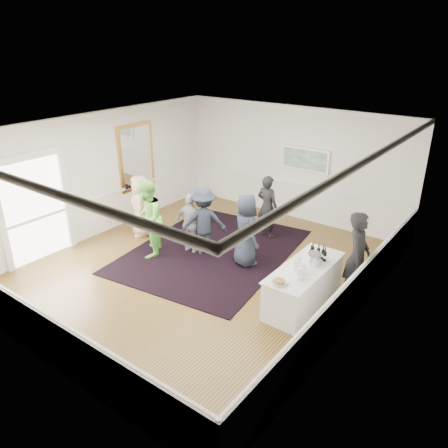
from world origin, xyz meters
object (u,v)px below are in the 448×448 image
Objects in this scene: guest_green at (147,219)px; ice_bucket at (314,259)px; serving_table at (304,285)px; guest_dark_a at (204,221)px; guest_lilac at (191,223)px; bartender at (357,257)px; guest_tan at (141,206)px; nut_bowl at (279,282)px; guest_navy at (246,230)px; guest_dark_b at (267,207)px.

ice_bucket is (4.05, 0.51, 0.01)m from guest_green.
serving_table is at bearing 61.03° from guest_green.
guest_lilac is at bearing -16.79° from guest_dark_a.
guest_green is (-4.68, -1.10, 0.00)m from bartender.
ice_bucket is at bearing 63.68° from guest_green.
nut_bowl is at bearing 30.71° from guest_tan.
guest_lilac is 1.45m from guest_navy.
guest_green is 6.60× the size of nut_bowl.
guest_tan is 5.03m from nut_bowl.
guest_navy is (-1.86, 0.71, 0.43)m from serving_table.
bartender is 0.86m from ice_bucket.
guest_navy is 6.54× the size of ice_bucket.
guest_dark_b reaches higher than nut_bowl.
nut_bowl is at bearing -99.36° from ice_bucket.
guest_dark_b is (2.71, 1.89, 0.02)m from guest_tan.
bartender reaches higher than serving_table.
guest_tan is at bearing 39.16° from guest_dark_b.
guest_green is 3.12m from guest_dark_b.
guest_lilac is at bearing 84.55° from bartender.
guest_lilac is 5.19× the size of nut_bowl.
guest_navy reaches higher than ice_bucket.
bartender is at bearing 42.81° from ice_bucket.
bartender is at bearing 69.64° from guest_green.
nut_bowl is at bearing 169.28° from guest_navy.
guest_navy reaches higher than serving_table.
guest_green is at bearing 44.14° from guest_lilac.
bartender reaches higher than nut_bowl.
guest_tan is 0.98× the size of guest_dark_b.
serving_table is 5.00m from guest_tan.
guest_green reaches higher than bartender.
serving_table is 1.22× the size of guest_navy.
guest_tan is at bearing 175.47° from serving_table.
serving_table is 0.96m from nut_bowl.
serving_table is 0.57m from ice_bucket.
guest_tan is at bearing 165.85° from nut_bowl.
guest_green reaches higher than guest_dark_a.
serving_table is at bearing -170.54° from guest_navy.
guest_dark_a is 1.00× the size of guest_dark_b.
guest_dark_b is (0.70, 1.72, 0.00)m from guest_dark_a.
guest_tan is 5.06m from ice_bucket.
serving_table is at bearing 168.84° from guest_lilac.
guest_dark_b reaches higher than guest_dark_a.
guest_dark_b is 3.81m from nut_bowl.
guest_green is at bearing 3.24° from guest_dark_a.
guest_dark_b is at bearing -150.11° from guest_dark_a.
guest_lilac is 0.87× the size of guest_navy.
guest_green is at bearing 172.39° from nut_bowl.
guest_lilac is at bearing 46.47° from guest_tan.
bartender is 4.01m from guest_lilac.
guest_dark_a is 5.85× the size of nut_bowl.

